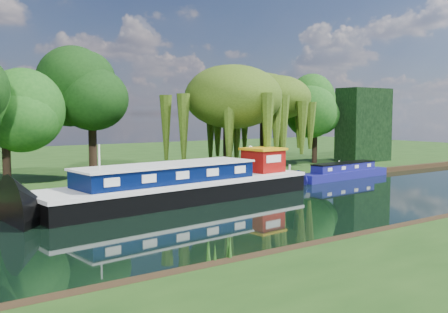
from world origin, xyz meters
TOP-DOWN VIEW (x-y plane):
  - ground at (0.00, 0.00)m, footprint 120.00×120.00m
  - far_bank at (0.00, 34.00)m, footprint 120.00×52.00m
  - dutch_barge at (-8.84, 5.55)m, footprint 19.77×6.42m
  - narrowboat at (8.41, 7.30)m, footprint 10.58×2.55m
  - red_dinghy at (-8.59, 6.04)m, footprint 3.67×2.69m
  - willow_left at (-0.48, 12.50)m, footprint 7.44×7.44m
  - willow_right at (4.89, 14.16)m, footprint 6.79×6.79m
  - tree_far_left at (-17.99, 13.64)m, footprint 5.01×5.01m
  - tree_far_mid at (-10.54, 17.52)m, footprint 5.90×5.90m
  - tree_far_right at (13.09, 15.58)m, footprint 4.91×4.91m
  - conifer_hedge at (19.00, 14.00)m, footprint 6.00×3.00m
  - lamppost at (0.50, 10.50)m, footprint 0.36×0.36m
  - mooring_posts at (-0.50, 8.40)m, footprint 19.16×0.16m

SIDE VIEW (x-z plane):
  - ground at x=0.00m, z-range 0.00..0.00m
  - red_dinghy at x=-8.59m, z-range -0.37..0.37m
  - far_bank at x=0.00m, z-range 0.00..0.45m
  - narrowboat at x=8.41m, z-range -0.22..1.31m
  - mooring_posts at x=-0.50m, z-range 0.45..1.45m
  - dutch_barge at x=-8.84m, z-range -1.03..3.06m
  - lamppost at x=0.50m, z-range 1.14..3.70m
  - conifer_hedge at x=19.00m, z-range 0.45..8.45m
  - tree_far_right at x=13.09m, z-range 1.96..10.00m
  - tree_far_left at x=-17.99m, z-range 1.94..10.02m
  - willow_right at x=4.89m, z-range 2.35..10.62m
  - willow_left at x=-0.48m, z-range 2.47..11.38m
  - tree_far_mid at x=-10.54m, z-range 2.27..11.91m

